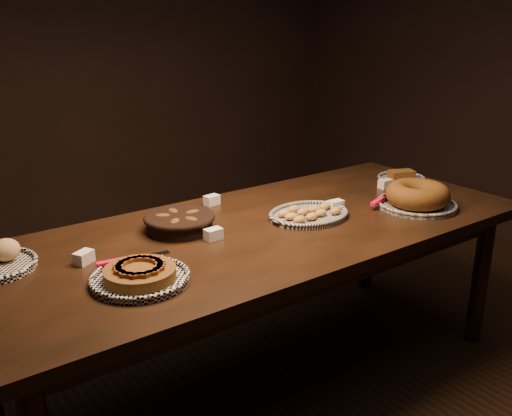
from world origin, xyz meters
TOP-DOWN VIEW (x-y plane):
  - ground at (0.00, 0.00)m, footprint 5.00×5.00m
  - buffet_table at (0.00, 0.00)m, footprint 2.40×1.00m
  - apple_tart_plate at (-0.65, -0.18)m, footprint 0.34×0.34m
  - madeleine_platter at (0.23, -0.03)m, footprint 0.37×0.31m
  - bundt_cake_plate at (0.73, -0.21)m, footprint 0.40×0.38m
  - croissant_basket at (-0.30, 0.17)m, footprint 0.30×0.30m
  - loaf_plate at (1.02, 0.12)m, footprint 0.25×0.25m
  - tent_cards at (0.05, 0.11)m, footprint 1.67×0.45m

SIDE VIEW (x-z plane):
  - ground at x=0.00m, z-range 0.00..0.00m
  - buffet_table at x=0.00m, z-range 0.30..1.05m
  - madeleine_platter at x=0.23m, z-range 0.74..0.79m
  - loaf_plate at x=1.02m, z-range 0.74..0.80m
  - tent_cards at x=0.05m, z-range 0.75..0.79m
  - apple_tart_plate at x=-0.65m, z-range 0.74..0.81m
  - croissant_basket at x=-0.30m, z-range 0.75..0.83m
  - bundt_cake_plate at x=0.73m, z-range 0.74..0.86m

